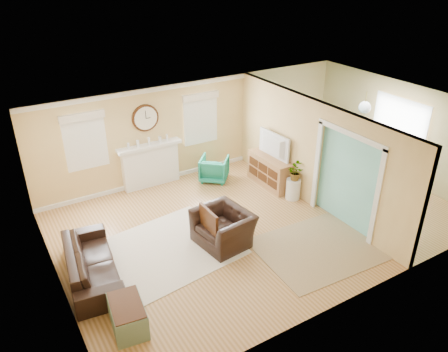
{
  "coord_description": "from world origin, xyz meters",
  "views": [
    {
      "loc": [
        -5.16,
        -6.96,
        5.53
      ],
      "look_at": [
        -0.8,
        0.3,
        1.2
      ],
      "focal_mm": 35.0,
      "sensor_mm": 36.0,
      "label": 1
    }
  ],
  "objects": [
    {
      "name": "wall_clock",
      "position": [
        -1.5,
        2.97,
        1.85
      ],
      "size": [
        0.7,
        0.07,
        0.7
      ],
      "color": "#401F0E",
      "rests_on": "wall_back"
    },
    {
      "name": "window_left",
      "position": [
        -3.05,
        2.95,
        1.66
      ],
      "size": [
        1.05,
        0.13,
        1.42
      ],
      "color": "white",
      "rests_on": "wall_back"
    },
    {
      "name": "potted_plant",
      "position": [
        1.26,
        0.36,
        0.75
      ],
      "size": [
        0.44,
        0.48,
        0.45
      ],
      "primitive_type": "imported",
      "rotation": [
        0.0,
        0.0,
        1.31
      ],
      "color": "#337F33",
      "rests_on": "garden_stool"
    },
    {
      "name": "wall_right",
      "position": [
        4.5,
        0.0,
        1.3
      ],
      "size": [
        0.02,
        6.0,
        2.6
      ],
      "primitive_type": "cube",
      "color": "tan",
      "rests_on": "ground"
    },
    {
      "name": "window_right",
      "position": [
        0.05,
        2.95,
        1.66
      ],
      "size": [
        1.05,
        0.13,
        1.42
      ],
      "color": "white",
      "rests_on": "wall_back"
    },
    {
      "name": "trunk",
      "position": [
        -3.78,
        -1.59,
        0.24
      ],
      "size": [
        0.63,
        0.91,
        0.49
      ],
      "color": "slate",
      "rests_on": "floor"
    },
    {
      "name": "dining_chair_n",
      "position": [
        2.84,
        1.27,
        0.54
      ],
      "size": [
        0.44,
        0.44,
        0.91
      ],
      "color": "slate",
      "rests_on": "floor"
    },
    {
      "name": "rug_grey",
      "position": [
        2.75,
        0.21,
        0.01
      ],
      "size": [
        2.38,
        2.97,
        0.01
      ],
      "primitive_type": "cube",
      "color": "slate",
      "rests_on": "floor"
    },
    {
      "name": "dining_table",
      "position": [
        2.75,
        0.21,
        0.33
      ],
      "size": [
        1.21,
        1.96,
        0.66
      ],
      "primitive_type": "imported",
      "rotation": [
        0.0,
        0.0,
        1.48
      ],
      "color": "#401F0E",
      "rests_on": "floor"
    },
    {
      "name": "floor",
      "position": [
        0.0,
        0.0,
        0.0
      ],
      "size": [
        9.0,
        9.0,
        0.0
      ],
      "primitive_type": "plane",
      "color": "olive",
      "rests_on": "ground"
    },
    {
      "name": "rug_cream",
      "position": [
        -2.36,
        0.01,
        0.01
      ],
      "size": [
        2.96,
        2.65,
        0.01
      ],
      "primitive_type": "cube",
      "rotation": [
        0.0,
        0.0,
        0.13
      ],
      "color": "beige",
      "rests_on": "floor"
    },
    {
      "name": "dining_chair_w",
      "position": [
        2.06,
        0.12,
        0.51
      ],
      "size": [
        0.39,
        0.39,
        0.88
      ],
      "color": "white",
      "rests_on": "floor"
    },
    {
      "name": "partition",
      "position": [
        1.51,
        0.28,
        1.36
      ],
      "size": [
        0.17,
        6.0,
        2.6
      ],
      "color": "tan",
      "rests_on": "ground"
    },
    {
      "name": "eames_chair",
      "position": [
        -1.21,
        -0.36,
        0.37
      ],
      "size": [
        1.14,
        1.27,
        0.74
      ],
      "primitive_type": "imported",
      "rotation": [
        0.0,
        0.0,
        -1.44
      ],
      "color": "black",
      "rests_on": "floor"
    },
    {
      "name": "green_chair",
      "position": [
        0.07,
        2.26,
        0.33
      ],
      "size": [
        1.02,
        1.02,
        0.66
      ],
      "primitive_type": "imported",
      "rotation": [
        0.0,
        0.0,
        2.41
      ],
      "color": "#0D825F",
      "rests_on": "floor"
    },
    {
      "name": "credenza",
      "position": [
        1.2,
        1.27,
        0.4
      ],
      "size": [
        0.48,
        1.42,
        0.8
      ],
      "color": "#A97545",
      "rests_on": "floor"
    },
    {
      "name": "rug_jute",
      "position": [
        0.36,
        -1.58,
        0.01
      ],
      "size": [
        2.54,
        2.12,
        0.01
      ],
      "primitive_type": "cube",
      "rotation": [
        0.0,
        0.0,
        -0.05
      ],
      "color": "tan",
      "rests_on": "floor"
    },
    {
      "name": "french_doors",
      "position": [
        4.45,
        0.0,
        1.1
      ],
      "size": [
        0.06,
        1.7,
        2.2
      ],
      "color": "white",
      "rests_on": "ground"
    },
    {
      "name": "pendant",
      "position": [
        3.0,
        0.0,
        2.2
      ],
      "size": [
        0.3,
        0.3,
        0.55
      ],
      "color": "gold",
      "rests_on": "ceiling"
    },
    {
      "name": "garden_stool",
      "position": [
        1.26,
        0.36,
        0.26
      ],
      "size": [
        0.36,
        0.36,
        0.53
      ],
      "primitive_type": "cylinder",
      "color": "white",
      "rests_on": "floor"
    },
    {
      "name": "ceiling",
      "position": [
        0.0,
        0.0,
        2.6
      ],
      "size": [
        9.0,
        6.0,
        0.02
      ],
      "primitive_type": "cube",
      "color": "white",
      "rests_on": "wall_back"
    },
    {
      "name": "wall_back",
      "position": [
        0.0,
        3.0,
        1.3
      ],
      "size": [
        9.0,
        0.02,
        2.6
      ],
      "primitive_type": "cube",
      "color": "tan",
      "rests_on": "ground"
    },
    {
      "name": "wall_left",
      "position": [
        -4.5,
        0.0,
        1.3
      ],
      "size": [
        0.02,
        6.0,
        2.6
      ],
      "primitive_type": "cube",
      "color": "tan",
      "rests_on": "ground"
    },
    {
      "name": "sofa",
      "position": [
        -3.92,
        -0.02,
        0.32
      ],
      "size": [
        1.14,
        2.31,
        0.65
      ],
      "primitive_type": "imported",
      "rotation": [
        0.0,
        0.0,
        1.44
      ],
      "color": "black",
      "rests_on": "floor"
    },
    {
      "name": "fireplace",
      "position": [
        -1.5,
        2.88,
        0.6
      ],
      "size": [
        1.7,
        0.3,
        1.17
      ],
      "color": "white",
      "rests_on": "ground"
    },
    {
      "name": "wall_front",
      "position": [
        0.0,
        -3.0,
        1.3
      ],
      "size": [
        9.0,
        0.02,
        2.6
      ],
      "primitive_type": "cube",
      "color": "tan",
      "rests_on": "ground"
    },
    {
      "name": "tv",
      "position": [
        1.18,
        1.27,
        1.13
      ],
      "size": [
        0.21,
        1.14,
        0.65
      ],
      "primitive_type": "imported",
      "rotation": [
        0.0,
        0.0,
        1.63
      ],
      "color": "black",
      "rests_on": "credenza"
    },
    {
      "name": "dining_chair_s",
      "position": [
        2.75,
        -0.88,
        0.56
      ],
      "size": [
        0.47,
        0.47,
        0.95
      ],
      "color": "slate",
      "rests_on": "floor"
    },
    {
      "name": "dining_chair_e",
      "position": [
        3.45,
        0.29,
        0.54
      ],
      "size": [
        0.49,
        0.49,
        0.92
      ],
      "color": "slate",
      "rests_on": "floor"
    }
  ]
}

